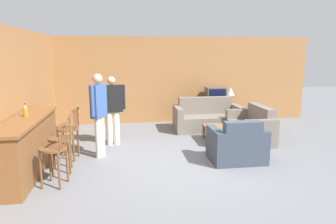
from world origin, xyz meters
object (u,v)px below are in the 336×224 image
object	(u,v)px
bar_chair_near	(54,152)
coffee_table	(217,130)
bottle	(25,111)
book_on_table	(221,129)
person_by_counter	(99,110)
armchair_near	(237,146)
tv_unit	(215,114)
tv	(215,96)
bar_chair_mid	(61,142)
couch_far	(207,119)
loveseat_right	(251,128)
person_by_window	(112,107)
table_lamp	(231,92)
bar_chair_far	(68,132)

from	to	relation	value
bar_chair_near	coffee_table	xyz separation A→B (m)	(3.31, 1.94, -0.25)
bottle	book_on_table	size ratio (longest dim) A/B	1.08
bottle	person_by_counter	bearing A→B (deg)	22.74
bar_chair_near	armchair_near	world-z (taller)	bar_chair_near
tv_unit	tv	distance (m)	0.55
armchair_near	tv_unit	world-z (taller)	armchair_near
coffee_table	bottle	bearing A→B (deg)	-163.64
coffee_table	tv	distance (m)	2.16
coffee_table	bar_chair_mid	bearing A→B (deg)	-157.58
bar_chair_mid	couch_far	distance (m)	4.26
bar_chair_near	tv_unit	distance (m)	5.54
armchair_near	person_by_counter	distance (m)	2.86
bar_chair_near	tv_unit	world-z (taller)	bar_chair_near
loveseat_right	person_by_window	bearing A→B (deg)	177.66
tv	book_on_table	size ratio (longest dim) A/B	2.70
table_lamp	loveseat_right	bearing A→B (deg)	-94.14
table_lamp	bottle	bearing A→B (deg)	-147.36
person_by_counter	couch_far	bearing A→B (deg)	33.46
bar_chair_near	person_by_window	world-z (taller)	person_by_window
couch_far	bottle	xyz separation A→B (m)	(-4.02, -2.36, 0.79)
couch_far	tv	xyz separation A→B (m)	(0.47, 0.82, 0.52)
bar_chair_far	couch_far	distance (m)	3.88
loveseat_right	tv_unit	world-z (taller)	loveseat_right
coffee_table	person_by_counter	xyz separation A→B (m)	(-2.69, -0.64, 0.68)
bar_chair_near	loveseat_right	world-z (taller)	bar_chair_near
bar_chair_far	tv	bearing A→B (deg)	34.93
bar_chair_far	bottle	xyz separation A→B (m)	(-0.62, -0.48, 0.55)
couch_far	person_by_counter	xyz separation A→B (m)	(-2.78, -1.84, 0.67)
loveseat_right	tv	size ratio (longest dim) A/B	2.46
coffee_table	tv	xyz separation A→B (m)	(0.56, 2.02, 0.53)
bar_chair_near	person_by_counter	size ratio (longest dim) A/B	0.60
tv	table_lamp	size ratio (longest dim) A/B	1.15
bar_chair_mid	bottle	xyz separation A→B (m)	(-0.62, 0.21, 0.55)
armchair_near	person_by_counter	size ratio (longest dim) A/B	0.60
table_lamp	tv_unit	bearing A→B (deg)	180.00
book_on_table	table_lamp	world-z (taller)	table_lamp
coffee_table	bottle	size ratio (longest dim) A/B	3.96
bottle	person_by_window	xyz separation A→B (m)	(1.47, 1.36, -0.22)
tv	bar_chair_mid	bearing A→B (deg)	-138.76
person_by_counter	bottle	bearing A→B (deg)	-157.26
bar_chair_mid	book_on_table	distance (m)	3.53
loveseat_right	tv	bearing A→B (deg)	99.69
bar_chair_mid	coffee_table	bearing A→B (deg)	22.42
bottle	book_on_table	distance (m)	4.13
tv	table_lamp	world-z (taller)	tv
tv	bottle	size ratio (longest dim) A/B	2.51
armchair_near	bottle	distance (m)	4.02
bar_chair_mid	table_lamp	xyz separation A→B (m)	(4.34, 3.39, 0.38)
loveseat_right	table_lamp	xyz separation A→B (m)	(0.14, 1.96, 0.63)
tv	person_by_window	bearing A→B (deg)	-148.94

